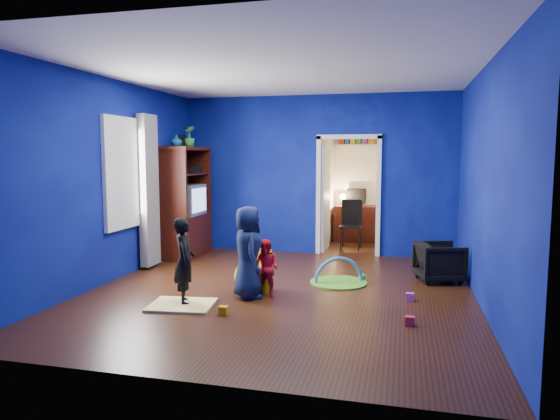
% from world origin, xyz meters
% --- Properties ---
extents(floor, '(5.00, 5.50, 0.01)m').
position_xyz_m(floor, '(0.00, 0.00, 0.00)').
color(floor, black).
rests_on(floor, ground).
extents(ceiling, '(5.00, 5.50, 0.01)m').
position_xyz_m(ceiling, '(0.00, 0.00, 2.90)').
color(ceiling, white).
rests_on(ceiling, wall_back).
extents(wall_back, '(5.00, 0.02, 2.90)m').
position_xyz_m(wall_back, '(0.00, 2.75, 1.45)').
color(wall_back, '#090D67').
rests_on(wall_back, floor).
extents(wall_front, '(5.00, 0.02, 2.90)m').
position_xyz_m(wall_front, '(0.00, -2.75, 1.45)').
color(wall_front, '#090D67').
rests_on(wall_front, floor).
extents(wall_left, '(0.02, 5.50, 2.90)m').
position_xyz_m(wall_left, '(-2.50, 0.00, 1.45)').
color(wall_left, '#090D67').
rests_on(wall_left, floor).
extents(wall_right, '(0.02, 5.50, 2.90)m').
position_xyz_m(wall_right, '(2.50, 0.00, 1.45)').
color(wall_right, '#090D67').
rests_on(wall_right, floor).
extents(alcove, '(1.00, 1.75, 2.50)m').
position_xyz_m(alcove, '(0.60, 3.62, 1.25)').
color(alcove, silver).
rests_on(alcove, floor).
extents(armchair, '(0.76, 0.75, 0.56)m').
position_xyz_m(armchair, '(2.10, 1.11, 0.28)').
color(armchair, black).
rests_on(armchair, floor).
extents(child_black, '(0.41, 0.46, 1.07)m').
position_xyz_m(child_black, '(-0.99, -0.80, 0.53)').
color(child_black, black).
rests_on(child_black, floor).
extents(child_navy, '(0.61, 0.68, 1.18)m').
position_xyz_m(child_navy, '(-0.33, -0.34, 0.59)').
color(child_navy, '#10183B').
rests_on(child_navy, floor).
extents(toddler_red, '(0.43, 0.38, 0.74)m').
position_xyz_m(toddler_red, '(-0.11, -0.24, 0.37)').
color(toddler_red, red).
rests_on(toddler_red, floor).
extents(vase, '(0.24, 0.24, 0.20)m').
position_xyz_m(vase, '(-2.22, 1.63, 2.06)').
color(vase, '#0C5E65').
rests_on(vase, tv_armoire).
extents(potted_plant, '(0.24, 0.24, 0.38)m').
position_xyz_m(potted_plant, '(-2.22, 2.15, 2.15)').
color(potted_plant, green).
rests_on(potted_plant, tv_armoire).
extents(tv_armoire, '(0.58, 1.14, 1.96)m').
position_xyz_m(tv_armoire, '(-2.22, 1.93, 0.98)').
color(tv_armoire, '#390E09').
rests_on(tv_armoire, floor).
extents(crt_tv, '(0.46, 0.70, 0.54)m').
position_xyz_m(crt_tv, '(-2.18, 1.93, 1.02)').
color(crt_tv, silver).
rests_on(crt_tv, tv_armoire).
extents(yellow_blanket, '(0.82, 0.69, 0.03)m').
position_xyz_m(yellow_blanket, '(-0.99, -0.90, 0.01)').
color(yellow_blanket, '#F2E07A').
rests_on(yellow_blanket, floor).
extents(hopper_ball, '(0.43, 0.43, 0.43)m').
position_xyz_m(hopper_ball, '(-0.38, -0.09, 0.21)').
color(hopper_ball, yellow).
rests_on(hopper_ball, floor).
extents(kid_chair, '(0.30, 0.30, 0.50)m').
position_xyz_m(kid_chair, '(-0.26, -0.04, 0.25)').
color(kid_chair, yellow).
rests_on(kid_chair, floor).
extents(play_mat, '(0.81, 0.81, 0.02)m').
position_xyz_m(play_mat, '(0.70, 0.65, 0.01)').
color(play_mat, '#358F20').
rests_on(play_mat, floor).
extents(toy_arch, '(0.68, 0.34, 0.73)m').
position_xyz_m(toy_arch, '(0.70, 0.65, 0.02)').
color(toy_arch, '#3F8CD8').
rests_on(toy_arch, floor).
extents(window_left, '(0.03, 0.95, 1.55)m').
position_xyz_m(window_left, '(-2.48, 0.35, 1.55)').
color(window_left, white).
rests_on(window_left, wall_left).
extents(curtain, '(0.14, 0.42, 2.40)m').
position_xyz_m(curtain, '(-2.37, 0.90, 1.25)').
color(curtain, slate).
rests_on(curtain, floor).
extents(doorway, '(1.16, 0.10, 2.10)m').
position_xyz_m(doorway, '(0.60, 2.75, 1.05)').
color(doorway, white).
rests_on(doorway, floor).
extents(study_desk, '(0.88, 0.44, 0.75)m').
position_xyz_m(study_desk, '(0.60, 4.26, 0.38)').
color(study_desk, '#3D140A').
rests_on(study_desk, floor).
extents(desk_monitor, '(0.40, 0.05, 0.32)m').
position_xyz_m(desk_monitor, '(0.60, 4.38, 0.95)').
color(desk_monitor, black).
rests_on(desk_monitor, study_desk).
extents(desk_lamp, '(0.14, 0.14, 0.14)m').
position_xyz_m(desk_lamp, '(0.32, 4.32, 0.93)').
color(desk_lamp, '#FFD88C').
rests_on(desk_lamp, study_desk).
extents(folding_chair, '(0.40, 0.40, 0.92)m').
position_xyz_m(folding_chair, '(0.60, 3.30, 0.46)').
color(folding_chair, black).
rests_on(folding_chair, floor).
extents(book_shelf, '(0.88, 0.24, 0.04)m').
position_xyz_m(book_shelf, '(0.60, 4.37, 2.02)').
color(book_shelf, white).
rests_on(book_shelf, study_desk).
extents(toy_0, '(0.10, 0.08, 0.10)m').
position_xyz_m(toy_0, '(1.67, -0.94, 0.05)').
color(toy_0, red).
rests_on(toy_0, floor).
extents(toy_1, '(0.11, 0.11, 0.11)m').
position_xyz_m(toy_1, '(1.89, 1.24, 0.06)').
color(toy_1, '#257FD1').
rests_on(toy_1, floor).
extents(toy_2, '(0.10, 0.08, 0.10)m').
position_xyz_m(toy_2, '(-0.39, -1.08, 0.05)').
color(toy_2, '#FFA20D').
rests_on(toy_2, floor).
extents(toy_3, '(0.11, 0.11, 0.11)m').
position_xyz_m(toy_3, '(1.02, 0.90, 0.06)').
color(toy_3, green).
rests_on(toy_3, floor).
extents(toy_4, '(0.10, 0.08, 0.10)m').
position_xyz_m(toy_4, '(1.68, -0.00, 0.05)').
color(toy_4, '#C1489F').
rests_on(toy_4, floor).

